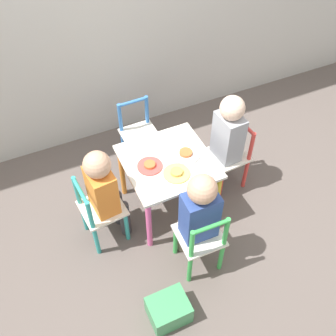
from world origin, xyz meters
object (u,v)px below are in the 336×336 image
object	(u,v)px
plate_front	(177,173)
storage_bin	(169,310)
chair_red	(230,156)
kids_table	(168,168)
plate_left	(150,166)
child_right	(226,137)
chair_blue	(139,135)
plate_right	(186,154)
child_front	(198,212)
chair_green	(201,240)
chair_teal	(99,212)
child_left	(105,189)

from	to	relation	value
plate_front	storage_bin	distance (m)	0.80
chair_red	storage_bin	bearing A→B (deg)	-50.98
kids_table	plate_left	size ratio (longest dim) A/B	3.49
chair_red	child_right	world-z (taller)	child_right
chair_blue	plate_left	xyz separation A→B (m)	(-0.12, -0.50, 0.21)
kids_table	plate_right	distance (m)	0.15
plate_right	plate_left	bearing A→B (deg)	180.00
kids_table	plate_front	distance (m)	0.15
chair_red	child_right	bearing A→B (deg)	-90.00
child_front	plate_left	xyz separation A→B (m)	(-0.11, 0.44, 0.01)
child_right	chair_red	bearing A→B (deg)	90.00
kids_table	child_right	size ratio (longest dim) A/B	0.69
chair_red	storage_bin	size ratio (longest dim) A/B	2.37
chair_green	plate_left	xyz separation A→B (m)	(-0.11, 0.50, 0.21)
child_front	chair_blue	bearing A→B (deg)	-88.54
chair_red	plate_right	xyz separation A→B (m)	(-0.37, -0.03, 0.21)
chair_green	storage_bin	world-z (taller)	chair_green
child_front	plate_left	world-z (taller)	child_front
plate_left	storage_bin	size ratio (longest dim) A/B	0.70
plate_left	child_front	bearing A→B (deg)	-75.67
kids_table	storage_bin	world-z (taller)	kids_table
child_right	plate_front	size ratio (longest dim) A/B	4.83
chair_teal	child_right	world-z (taller)	child_right
chair_red	plate_front	xyz separation A→B (m)	(-0.50, -0.16, 0.21)
chair_green	chair_red	size ratio (longest dim) A/B	1.00
chair_blue	plate_left	distance (m)	0.56
chair_teal	plate_left	size ratio (longest dim) A/B	3.39
child_left	child_right	xyz separation A→B (m)	(0.88, 0.07, 0.02)
plate_right	storage_bin	size ratio (longest dim) A/B	0.82
chair_green	child_left	world-z (taller)	child_left
child_left	chair_blue	bearing A→B (deg)	-43.69
kids_table	child_left	world-z (taller)	child_left
child_front	plate_front	bearing A→B (deg)	-90.70
chair_blue	child_right	bearing A→B (deg)	-47.58
kids_table	plate_front	size ratio (longest dim) A/B	3.33
kids_table	storage_bin	bearing A→B (deg)	-114.48
chair_red	plate_right	distance (m)	0.43
child_right	plate_front	distance (m)	0.46
chair_green	chair_red	distance (m)	0.74
child_right	chair_green	bearing A→B (deg)	-44.26
kids_table	chair_teal	distance (m)	0.52
storage_bin	plate_front	bearing A→B (deg)	61.20
chair_green	plate_right	distance (m)	0.56
child_left	plate_front	bearing A→B (deg)	-106.33
kids_table	chair_blue	bearing A→B (deg)	90.98
child_left	storage_bin	size ratio (longest dim) A/B	3.35
kids_table	child_front	distance (m)	0.45
child_left	plate_right	distance (m)	0.56
chair_green	plate_left	bearing A→B (deg)	-75.79
plate_front	child_front	bearing A→B (deg)	-92.45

